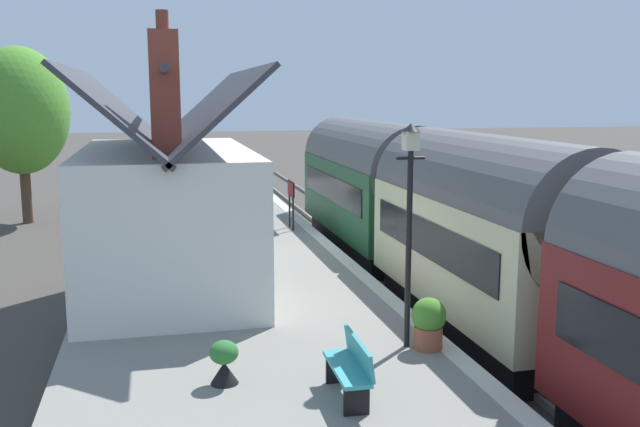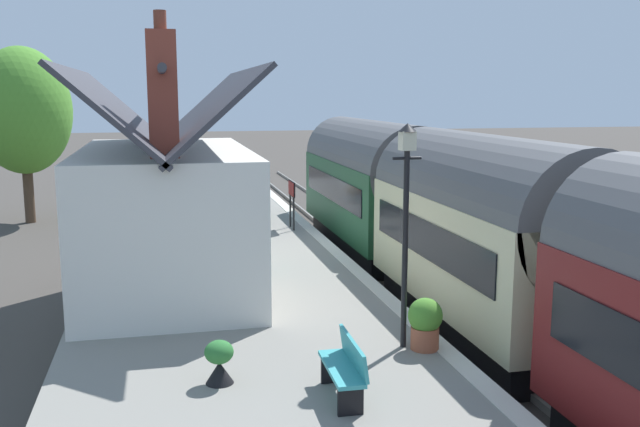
# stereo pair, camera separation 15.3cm
# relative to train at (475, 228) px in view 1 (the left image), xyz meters

# --- Properties ---
(ground_plane) EXTENTS (160.00, 160.00, 0.00)m
(ground_plane) POSITION_rel_train_xyz_m (5.43, 0.90, -2.21)
(ground_plane) COLOR #423D38
(platform) EXTENTS (32.00, 6.71, 0.82)m
(platform) POSITION_rel_train_xyz_m (5.43, 5.25, -1.80)
(platform) COLOR gray
(platform) RESTS_ON ground
(platform_edge_coping) EXTENTS (32.00, 0.36, 0.02)m
(platform_edge_coping) POSITION_rel_train_xyz_m (5.43, 2.08, -1.39)
(platform_edge_coping) COLOR beige
(platform_edge_coping) RESTS_ON platform
(rail_near) EXTENTS (52.00, 0.08, 0.14)m
(rail_near) POSITION_rel_train_xyz_m (5.43, -0.72, -2.14)
(rail_near) COLOR gray
(rail_near) RESTS_ON ground
(rail_far) EXTENTS (52.00, 0.08, 0.14)m
(rail_far) POSITION_rel_train_xyz_m (5.43, 0.72, -2.14)
(rail_far) COLOR gray
(rail_far) RESTS_ON ground
(train) EXTENTS (24.17, 2.73, 4.32)m
(train) POSITION_rel_train_xyz_m (0.00, 0.00, 0.00)
(train) COLOR black
(train) RESTS_ON ground
(station_building) EXTENTS (7.77, 3.95, 5.89)m
(station_building) POSITION_rel_train_xyz_m (2.03, 6.65, 0.31)
(station_building) COLOR white
(station_building) RESTS_ON platform
(bench_near_building) EXTENTS (1.41, 0.46, 0.88)m
(bench_near_building) POSITION_rel_train_xyz_m (-4.92, 4.25, -0.92)
(bench_near_building) COLOR teal
(bench_near_building) RESTS_ON platform
(bench_platform_end) EXTENTS (1.41, 0.46, 0.88)m
(bench_platform_end) POSITION_rel_train_xyz_m (13.88, 4.33, -0.92)
(bench_platform_end) COLOR teal
(bench_platform_end) RESTS_ON platform
(bench_by_lamp) EXTENTS (1.40, 0.43, 0.88)m
(bench_by_lamp) POSITION_rel_train_xyz_m (10.52, 4.40, -0.92)
(bench_by_lamp) COLOR teal
(bench_by_lamp) RESTS_ON platform
(planter_bench_left) EXTENTS (0.56, 0.56, 0.87)m
(planter_bench_left) POSITION_rel_train_xyz_m (9.81, 3.63, -0.93)
(planter_bench_left) COLOR black
(planter_bench_left) RESTS_ON platform
(planter_edge_near) EXTENTS (0.87, 0.32, 0.63)m
(planter_edge_near) POSITION_rel_train_xyz_m (11.93, 6.63, -1.10)
(planter_edge_near) COLOR gray
(planter_edge_near) RESTS_ON platform
(planter_bench_right) EXTENTS (0.58, 0.58, 0.82)m
(planter_bench_right) POSITION_rel_train_xyz_m (9.42, 5.01, -0.98)
(planter_bench_right) COLOR #9E5138
(planter_bench_right) RESTS_ON platform
(planter_by_door) EXTENTS (0.58, 0.58, 0.96)m
(planter_by_door) POSITION_rel_train_xyz_m (9.07, 6.35, -0.87)
(planter_by_door) COLOR #9E5138
(planter_by_door) RESTS_ON platform
(planter_under_sign) EXTENTS (0.44, 0.44, 0.67)m
(planter_under_sign) POSITION_rel_train_xyz_m (-3.99, 5.98, -1.06)
(planter_under_sign) COLOR black
(planter_under_sign) RESTS_ON platform
(planter_edge_far) EXTENTS (0.58, 0.58, 0.80)m
(planter_edge_far) POSITION_rel_train_xyz_m (12.64, 3.59, -0.96)
(planter_edge_far) COLOR gray
(planter_edge_far) RESTS_ON platform
(planter_corner_building) EXTENTS (0.59, 0.59, 0.90)m
(planter_corner_building) POSITION_rel_train_xyz_m (-3.32, 2.41, -0.92)
(planter_corner_building) COLOR #9E5138
(planter_corner_building) RESTS_ON platform
(lamp_post_platform) EXTENTS (0.32, 0.50, 3.87)m
(lamp_post_platform) POSITION_rel_train_xyz_m (-3.12, 2.74, 1.29)
(lamp_post_platform) COLOR black
(lamp_post_platform) RESTS_ON platform
(station_sign_board) EXTENTS (0.96, 0.06, 1.57)m
(station_sign_board) POSITION_rel_train_xyz_m (7.97, 2.64, -0.21)
(station_sign_board) COLOR black
(station_sign_board) RESTS_ON platform
(tree_far_right) EXTENTS (4.18, 3.75, 7.03)m
(tree_far_right) POSITION_rel_train_xyz_m (15.79, 12.02, 2.28)
(tree_far_right) COLOR #4C3828
(tree_far_right) RESTS_ON ground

